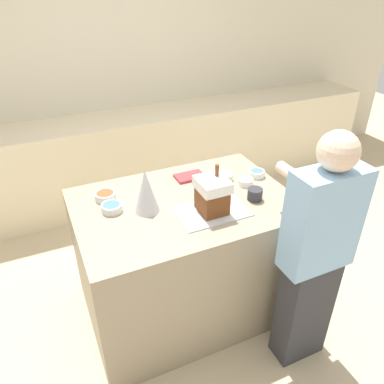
{
  "coord_description": "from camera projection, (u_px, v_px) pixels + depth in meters",
  "views": [
    {
      "loc": [
        -0.81,
        -1.91,
        2.25
      ],
      "look_at": [
        0.05,
        0.0,
        1.0
      ],
      "focal_mm": 35.0,
      "sensor_mm": 36.0,
      "label": 1
    }
  ],
  "objects": [
    {
      "name": "ground_plane",
      "position": [
        186.0,
        302.0,
        2.93
      ],
      "size": [
        12.0,
        12.0,
        0.0
      ],
      "primitive_type": "plane",
      "color": "#C6B28E"
    },
    {
      "name": "wall_back",
      "position": [
        105.0,
        75.0,
        3.88
      ],
      "size": [
        8.0,
        0.05,
        2.6
      ],
      "color": "beige",
      "rests_on": "ground_plane"
    },
    {
      "name": "back_cabinet_block",
      "position": [
        121.0,
        160.0,
        4.05
      ],
      "size": [
        6.0,
        0.6,
        0.94
      ],
      "color": "beige",
      "rests_on": "ground_plane"
    },
    {
      "name": "kitchen_island",
      "position": [
        185.0,
        257.0,
        2.69
      ],
      "size": [
        1.43,
        0.99,
        0.94
      ],
      "color": "gray",
      "rests_on": "ground_plane"
    },
    {
      "name": "baking_tray",
      "position": [
        212.0,
        211.0,
        2.35
      ],
      "size": [
        0.45,
        0.3,
        0.01
      ],
      "color": "silver",
      "rests_on": "kitchen_island"
    },
    {
      "name": "gingerbread_house",
      "position": [
        212.0,
        195.0,
        2.28
      ],
      "size": [
        0.18,
        0.2,
        0.3
      ],
      "color": "brown",
      "rests_on": "baking_tray"
    },
    {
      "name": "decorative_tree",
      "position": [
        146.0,
        191.0,
        2.29
      ],
      "size": [
        0.16,
        0.16,
        0.29
      ],
      "color": "silver",
      "rests_on": "kitchen_island"
    },
    {
      "name": "candy_bowl_front_corner",
      "position": [
        105.0,
        196.0,
        2.46
      ],
      "size": [
        0.14,
        0.14,
        0.05
      ],
      "color": "silver",
      "rests_on": "kitchen_island"
    },
    {
      "name": "candy_bowl_behind_tray",
      "position": [
        112.0,
        207.0,
        2.34
      ],
      "size": [
        0.13,
        0.13,
        0.05
      ],
      "color": "silver",
      "rests_on": "kitchen_island"
    },
    {
      "name": "candy_bowl_near_tray_left",
      "position": [
        257.0,
        173.0,
        2.73
      ],
      "size": [
        0.11,
        0.11,
        0.05
      ],
      "color": "white",
      "rests_on": "kitchen_island"
    },
    {
      "name": "candy_bowl_far_left",
      "position": [
        225.0,
        176.0,
        2.69
      ],
      "size": [
        0.12,
        0.12,
        0.05
      ],
      "color": "white",
      "rests_on": "kitchen_island"
    },
    {
      "name": "candy_bowl_beside_tree",
      "position": [
        246.0,
        182.0,
        2.63
      ],
      "size": [
        0.1,
        0.1,
        0.04
      ],
      "color": "white",
      "rests_on": "kitchen_island"
    },
    {
      "name": "cookbook",
      "position": [
        190.0,
        176.0,
        2.73
      ],
      "size": [
        0.21,
        0.13,
        0.02
      ],
      "color": "#B23338",
      "rests_on": "kitchen_island"
    },
    {
      "name": "mug",
      "position": [
        255.0,
        194.0,
        2.45
      ],
      "size": [
        0.1,
        0.1,
        0.08
      ],
      "color": "#2D2D33",
      "rests_on": "kitchen_island"
    },
    {
      "name": "person",
      "position": [
        315.0,
        256.0,
        2.16
      ],
      "size": [
        0.42,
        0.52,
        1.59
      ],
      "color": "#333338",
      "rests_on": "ground_plane"
    }
  ]
}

